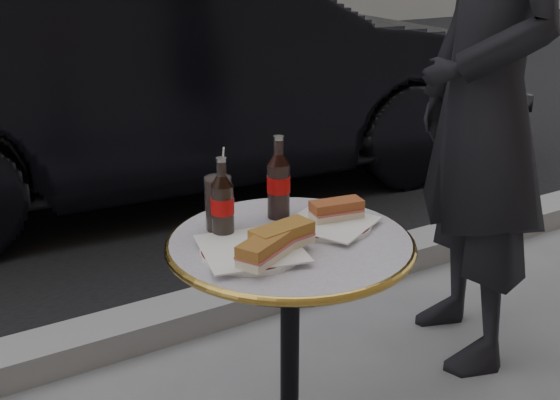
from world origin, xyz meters
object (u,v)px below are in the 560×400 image
cola_bottle_right (279,177)px  pedestrian (485,103)px  cola_bottle_left (222,198)px  bistro_table (290,365)px  parked_car (176,72)px  cola_glass (218,203)px  plate_left (251,252)px  plate_right (330,225)px

cola_bottle_right → pedestrian: (0.86, 0.11, 0.08)m
cola_bottle_left → cola_bottle_right: bearing=14.6°
bistro_table → parked_car: size_ratio=0.17×
cola_bottle_left → bistro_table: bearing=-33.6°
pedestrian → cola_glass: bearing=-64.9°
bistro_table → plate_left: size_ratio=3.02×
bistro_table → cola_glass: size_ratio=5.18×
plate_right → cola_bottle_right: cola_bottle_right is taller
plate_left → pedestrian: bearing=14.9°
plate_left → plate_right: plate_left is taller
plate_left → cola_bottle_left: cola_bottle_left is taller
plate_left → cola_bottle_left: 0.16m
cola_bottle_left → cola_bottle_right: size_ratio=0.93×
cola_bottle_right → pedestrian: bearing=7.0°
bistro_table → pedestrian: size_ratio=0.40×
parked_car → cola_bottle_left: bearing=164.5°
plate_right → pedestrian: size_ratio=0.12×
plate_right → cola_glass: (-0.25, 0.14, 0.06)m
bistro_table → pedestrian: (0.91, 0.25, 0.56)m
cola_bottle_left → pedestrian: bearing=8.4°
pedestrian → parked_car: bearing=-156.3°
bistro_table → plate_right: 0.39m
cola_bottle_left → cola_glass: (0.02, 0.06, -0.03)m
cola_bottle_left → cola_glass: bearing=73.8°
plate_left → cola_glass: cola_glass is taller
cola_glass → pedestrian: size_ratio=0.08×
plate_left → cola_glass: size_ratio=1.71×
bistro_table → cola_bottle_left: cola_bottle_left is taller
plate_right → parked_car: 2.55m
plate_right → cola_bottle_right: (-0.08, 0.13, 0.11)m
bistro_table → plate_right: size_ratio=3.42×
cola_glass → parked_car: bearing=69.4°
plate_right → cola_glass: cola_glass is taller
cola_bottle_right → parked_car: 2.45m
cola_bottle_right → pedestrian: pedestrian is taller
bistro_table → plate_left: 0.39m
plate_right → cola_glass: 0.29m
cola_glass → cola_bottle_right: bearing=-2.5°
plate_left → parked_car: (0.88, 2.51, -0.04)m
cola_bottle_right → cola_glass: 0.18m
plate_right → pedestrian: 0.84m
plate_left → plate_right: size_ratio=1.13×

